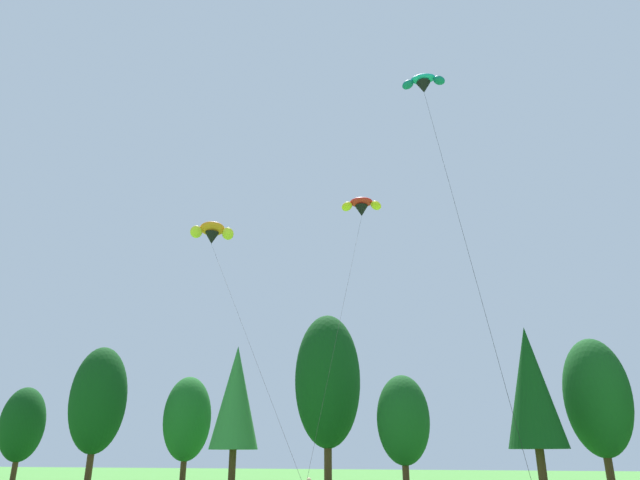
{
  "coord_description": "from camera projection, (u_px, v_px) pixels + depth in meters",
  "views": [
    {
      "loc": [
        3.91,
        0.09,
        2.66
      ],
      "look_at": [
        -2.9,
        22.23,
        11.47
      ],
      "focal_mm": 31.83,
      "sensor_mm": 36.0,
      "label": 1
    }
  ],
  "objects": [
    {
      "name": "treeline_tree_f",
      "position": [
        403.0,
        420.0,
        44.85
      ],
      "size": [
        4.16,
        4.16,
        8.75
      ],
      "color": "#472D19",
      "rests_on": "ground_plane"
    },
    {
      "name": "treeline_tree_d",
      "position": [
        236.0,
        397.0,
        50.12
      ],
      "size": [
        4.24,
        4.24,
        11.99
      ],
      "color": "#472D19",
      "rests_on": "ground_plane"
    },
    {
      "name": "treeline_tree_b",
      "position": [
        98.0,
        400.0,
        53.72
      ],
      "size": [
        5.19,
        5.19,
        12.54
      ],
      "color": "#472D19",
      "rests_on": "ground_plane"
    },
    {
      "name": "treeline_tree_c",
      "position": [
        187.0,
        419.0,
        53.3
      ],
      "size": [
        4.43,
        4.43,
        9.73
      ],
      "color": "#472D19",
      "rests_on": "ground_plane"
    },
    {
      "name": "treeline_tree_e",
      "position": [
        328.0,
        380.0,
        50.1
      ],
      "size": [
        5.76,
        5.76,
        14.67
      ],
      "color": "#472D19",
      "rests_on": "ground_plane"
    },
    {
      "name": "parafoil_kite_mid_teal",
      "position": [
        423.0,
        83.0,
        36.39
      ],
      "size": [
        4.74,
        11.19,
        24.03
      ],
      "color": "teal"
    },
    {
      "name": "parafoil_kite_far_orange",
      "position": [
        212.0,
        233.0,
        50.67
      ],
      "size": [
        16.0,
        16.59,
        21.17
      ],
      "color": "orange"
    },
    {
      "name": "treeline_tree_h",
      "position": [
        597.0,
        397.0,
        43.34
      ],
      "size": [
        4.85,
        4.85,
        11.29
      ],
      "color": "#472D19",
      "rests_on": "ground_plane"
    },
    {
      "name": "treeline_tree_g",
      "position": [
        531.0,
        386.0,
        41.81
      ],
      "size": [
        4.21,
        4.21,
        11.84
      ],
      "color": "#472D19",
      "rests_on": "ground_plane"
    },
    {
      "name": "parafoil_kite_high_red_yellow",
      "position": [
        361.0,
        206.0,
        54.64
      ],
      "size": [
        4.14,
        22.88,
        24.82
      ],
      "color": "red"
    },
    {
      "name": "treeline_tree_a",
      "position": [
        22.0,
        424.0,
        57.27
      ],
      "size": [
        4.29,
        4.29,
        9.24
      ],
      "color": "#472D19",
      "rests_on": "ground_plane"
    }
  ]
}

